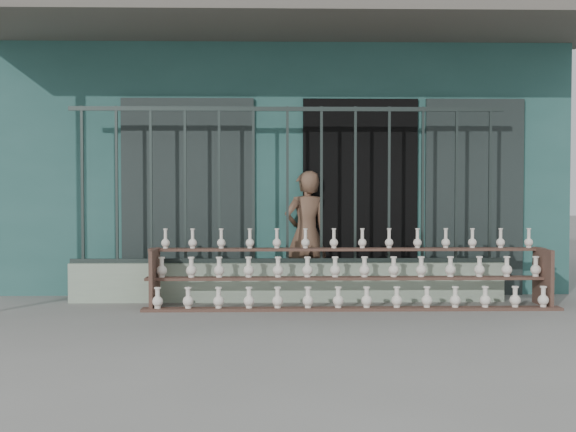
{
  "coord_description": "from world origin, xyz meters",
  "views": [
    {
      "loc": [
        -0.18,
        -7.01,
        1.28
      ],
      "look_at": [
        0.0,
        1.0,
        1.0
      ],
      "focal_mm": 45.0,
      "sensor_mm": 36.0,
      "label": 1
    }
  ],
  "objects": [
    {
      "name": "workshop_building",
      "position": [
        0.0,
        4.23,
        1.62
      ],
      "size": [
        7.4,
        6.6,
        3.21
      ],
      "color": "#2A5954",
      "rests_on": "ground"
    },
    {
      "name": "security_fence",
      "position": [
        -0.0,
        1.3,
        1.35
      ],
      "size": [
        5.0,
        0.04,
        1.8
      ],
      "color": "#283330",
      "rests_on": "parapet_wall"
    },
    {
      "name": "elderly_woman",
      "position": [
        0.24,
        1.68,
        0.76
      ],
      "size": [
        0.65,
        0.54,
        1.52
      ],
      "primitive_type": "imported",
      "rotation": [
        0.0,
        0.0,
        3.51
      ],
      "color": "brown",
      "rests_on": "ground"
    },
    {
      "name": "ground",
      "position": [
        0.0,
        0.0,
        0.0
      ],
      "size": [
        60.0,
        60.0,
        0.0
      ],
      "primitive_type": "plane",
      "color": "slate"
    },
    {
      "name": "parapet_wall",
      "position": [
        0.0,
        1.3,
        0.23
      ],
      "size": [
        5.0,
        0.2,
        0.45
      ],
      "primitive_type": "cube",
      "color": "#9BB096",
      "rests_on": "ground"
    },
    {
      "name": "shelf_rack",
      "position": [
        0.68,
        0.88,
        0.36
      ],
      "size": [
        4.5,
        0.68,
        0.85
      ],
      "color": "brown",
      "rests_on": "ground"
    }
  ]
}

